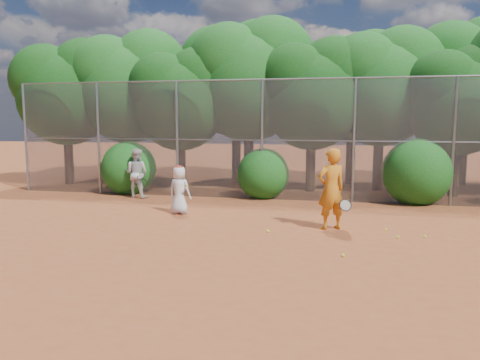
# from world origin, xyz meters

# --- Properties ---
(ground) EXTENTS (80.00, 80.00, 0.00)m
(ground) POSITION_xyz_m (0.00, 0.00, 0.00)
(ground) COLOR brown
(ground) RESTS_ON ground
(fence_back) EXTENTS (20.05, 0.09, 4.03)m
(fence_back) POSITION_xyz_m (-0.12, 6.00, 2.05)
(fence_back) COLOR gray
(fence_back) RESTS_ON ground
(tree_0) EXTENTS (4.38, 3.81, 6.00)m
(tree_0) POSITION_xyz_m (-9.44, 8.04, 3.93)
(tree_0) COLOR black
(tree_0) RESTS_ON ground
(tree_1) EXTENTS (4.64, 4.03, 6.35)m
(tree_1) POSITION_xyz_m (-6.94, 8.54, 4.16)
(tree_1) COLOR black
(tree_1) RESTS_ON ground
(tree_2) EXTENTS (3.99, 3.47, 5.47)m
(tree_2) POSITION_xyz_m (-4.45, 7.83, 3.58)
(tree_2) COLOR black
(tree_2) RESTS_ON ground
(tree_3) EXTENTS (4.89, 4.26, 6.70)m
(tree_3) POSITION_xyz_m (-1.94, 8.84, 4.40)
(tree_3) COLOR black
(tree_3) RESTS_ON ground
(tree_4) EXTENTS (4.19, 3.64, 5.73)m
(tree_4) POSITION_xyz_m (0.55, 8.24, 3.76)
(tree_4) COLOR black
(tree_4) RESTS_ON ground
(tree_5) EXTENTS (4.51, 3.92, 6.17)m
(tree_5) POSITION_xyz_m (3.06, 9.04, 4.05)
(tree_5) COLOR black
(tree_5) RESTS_ON ground
(tree_6) EXTENTS (3.86, 3.36, 5.29)m
(tree_6) POSITION_xyz_m (5.55, 8.03, 3.47)
(tree_6) COLOR black
(tree_6) RESTS_ON ground
(tree_9) EXTENTS (4.83, 4.20, 6.62)m
(tree_9) POSITION_xyz_m (-7.94, 10.84, 4.34)
(tree_9) COLOR black
(tree_9) RESTS_ON ground
(tree_10) EXTENTS (5.15, 4.48, 7.06)m
(tree_10) POSITION_xyz_m (-2.93, 11.05, 4.63)
(tree_10) COLOR black
(tree_10) RESTS_ON ground
(tree_11) EXTENTS (4.64, 4.03, 6.35)m
(tree_11) POSITION_xyz_m (2.06, 10.64, 4.16)
(tree_11) COLOR black
(tree_11) RESTS_ON ground
(tree_12) EXTENTS (5.02, 4.37, 6.88)m
(tree_12) POSITION_xyz_m (6.56, 11.24, 4.51)
(tree_12) COLOR black
(tree_12) RESTS_ON ground
(bush_0) EXTENTS (2.00, 2.00, 2.00)m
(bush_0) POSITION_xyz_m (-6.00, 6.30, 1.00)
(bush_0) COLOR #134E15
(bush_0) RESTS_ON ground
(bush_1) EXTENTS (1.80, 1.80, 1.80)m
(bush_1) POSITION_xyz_m (-1.00, 6.30, 0.90)
(bush_1) COLOR #134E15
(bush_1) RESTS_ON ground
(bush_2) EXTENTS (2.20, 2.20, 2.20)m
(bush_2) POSITION_xyz_m (4.00, 6.30, 1.10)
(bush_2) COLOR #134E15
(bush_2) RESTS_ON ground
(player_yellow) EXTENTS (0.95, 0.79, 2.00)m
(player_yellow) POSITION_xyz_m (1.39, 2.04, 1.00)
(player_yellow) COLOR orange
(player_yellow) RESTS_ON ground
(player_teen) EXTENTS (0.74, 0.56, 1.40)m
(player_teen) POSITION_xyz_m (-2.89, 3.04, 0.70)
(player_teen) COLOR white
(player_teen) RESTS_ON ground
(player_white) EXTENTS (0.92, 0.80, 1.70)m
(player_white) POSITION_xyz_m (-5.28, 5.40, 0.85)
(player_white) COLOR silver
(player_white) RESTS_ON ground
(ball_0) EXTENTS (0.07, 0.07, 0.07)m
(ball_0) POSITION_xyz_m (3.53, 1.58, 0.03)
(ball_0) COLOR #D8F12B
(ball_0) RESTS_ON ground
(ball_1) EXTENTS (0.07, 0.07, 0.07)m
(ball_1) POSITION_xyz_m (2.72, 2.10, 0.03)
(ball_1) COLOR #D8F12B
(ball_1) RESTS_ON ground
(ball_2) EXTENTS (0.07, 0.07, 0.07)m
(ball_2) POSITION_xyz_m (1.69, -0.33, 0.03)
(ball_2) COLOR #D8F12B
(ball_2) RESTS_ON ground
(ball_3) EXTENTS (0.07, 0.07, 0.07)m
(ball_3) POSITION_xyz_m (2.92, 1.41, 0.03)
(ball_3) COLOR #D8F12B
(ball_3) RESTS_ON ground
(ball_4) EXTENTS (0.07, 0.07, 0.07)m
(ball_4) POSITION_xyz_m (-0.07, 1.34, 0.03)
(ball_4) COLOR #D8F12B
(ball_4) RESTS_ON ground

